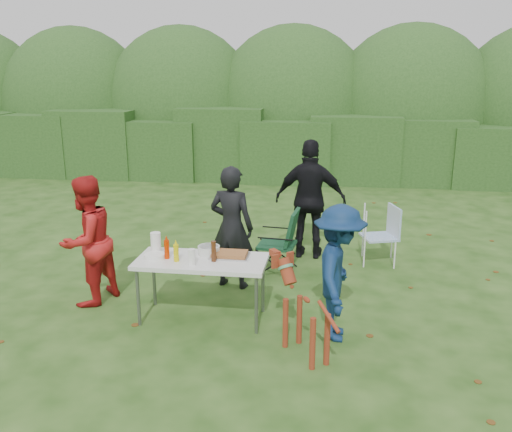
# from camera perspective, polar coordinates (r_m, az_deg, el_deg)

# --- Properties ---
(ground) EXTENTS (80.00, 80.00, 0.00)m
(ground) POSITION_cam_1_polar(r_m,az_deg,el_deg) (6.59, -3.04, -10.49)
(ground) COLOR #1E4211
(hedge_row) EXTENTS (22.00, 1.40, 1.70)m
(hedge_row) POSITION_cam_1_polar(r_m,az_deg,el_deg) (13.99, 3.32, 7.22)
(hedge_row) COLOR #23471C
(hedge_row) RESTS_ON ground
(shrub_backdrop) EXTENTS (20.00, 2.60, 3.20)m
(shrub_backdrop) POSITION_cam_1_polar(r_m,az_deg,el_deg) (15.49, 3.89, 10.82)
(shrub_backdrop) COLOR #3D6628
(shrub_backdrop) RESTS_ON ground
(folding_table) EXTENTS (1.50, 0.70, 0.74)m
(folding_table) POSITION_cam_1_polar(r_m,az_deg,el_deg) (6.30, -5.76, -5.02)
(folding_table) COLOR silver
(folding_table) RESTS_ON ground
(person_cook) EXTENTS (0.67, 0.52, 1.65)m
(person_cook) POSITION_cam_1_polar(r_m,az_deg,el_deg) (7.16, -2.58, -1.19)
(person_cook) COLOR black
(person_cook) RESTS_ON ground
(person_red_jacket) EXTENTS (0.84, 0.95, 1.62)m
(person_red_jacket) POSITION_cam_1_polar(r_m,az_deg,el_deg) (6.97, -17.35, -2.52)
(person_red_jacket) COLOR #B21919
(person_red_jacket) RESTS_ON ground
(person_black_puffy) EXTENTS (1.10, 0.52, 1.83)m
(person_black_puffy) POSITION_cam_1_polar(r_m,az_deg,el_deg) (8.28, 5.76, 1.73)
(person_black_puffy) COLOR black
(person_black_puffy) RESTS_ON ground
(child) EXTENTS (0.62, 1.00, 1.50)m
(child) POSITION_cam_1_polar(r_m,az_deg,el_deg) (5.89, 8.69, -5.96)
(child) COLOR navy
(child) RESTS_ON ground
(dog) EXTENTS (0.92, 1.04, 0.95)m
(dog) POSITION_cam_1_polar(r_m,az_deg,el_deg) (5.59, 5.30, -10.16)
(dog) COLOR maroon
(dog) RESTS_ON ground
(camping_chair) EXTENTS (0.65, 0.65, 0.94)m
(camping_chair) POSITION_cam_1_polar(r_m,az_deg,el_deg) (7.74, 2.21, -2.64)
(camping_chair) COLOR #143F24
(camping_chair) RESTS_ON ground
(lawn_chair) EXTENTS (0.65, 0.65, 0.88)m
(lawn_chair) POSITION_cam_1_polar(r_m,az_deg,el_deg) (8.33, 12.84, -1.91)
(lawn_chair) COLOR #4376B6
(lawn_chair) RESTS_ON ground
(food_tray) EXTENTS (0.45, 0.30, 0.02)m
(food_tray) POSITION_cam_1_polar(r_m,az_deg,el_deg) (6.33, -2.79, -4.22)
(food_tray) COLOR #B7B7BA
(food_tray) RESTS_ON folding_table
(focaccia_bread) EXTENTS (0.40, 0.26, 0.04)m
(focaccia_bread) POSITION_cam_1_polar(r_m,az_deg,el_deg) (6.32, -2.80, -3.98)
(focaccia_bread) COLOR #985C2F
(focaccia_bread) RESTS_ON food_tray
(mustard_bottle) EXTENTS (0.06, 0.06, 0.20)m
(mustard_bottle) POSITION_cam_1_polar(r_m,az_deg,el_deg) (6.22, -8.41, -3.87)
(mustard_bottle) COLOR #D3C207
(mustard_bottle) RESTS_ON folding_table
(ketchup_bottle) EXTENTS (0.06, 0.06, 0.22)m
(ketchup_bottle) POSITION_cam_1_polar(r_m,az_deg,el_deg) (6.32, -9.37, -3.48)
(ketchup_bottle) COLOR #BB2500
(ketchup_bottle) RESTS_ON folding_table
(beer_bottle) EXTENTS (0.06, 0.06, 0.24)m
(beer_bottle) POSITION_cam_1_polar(r_m,az_deg,el_deg) (6.16, -4.48, -3.72)
(beer_bottle) COLOR #47230F
(beer_bottle) RESTS_ON folding_table
(paper_towel_roll) EXTENTS (0.12, 0.12, 0.26)m
(paper_towel_roll) POSITION_cam_1_polar(r_m,az_deg,el_deg) (6.49, -10.50, -2.83)
(paper_towel_roll) COLOR white
(paper_towel_roll) RESTS_ON folding_table
(cup_stack) EXTENTS (0.08, 0.08, 0.18)m
(cup_stack) POSITION_cam_1_polar(r_m,az_deg,el_deg) (6.10, -6.77, -4.29)
(cup_stack) COLOR white
(cup_stack) RESTS_ON folding_table
(pasta_bowl) EXTENTS (0.26, 0.26, 0.10)m
(pasta_bowl) POSITION_cam_1_polar(r_m,az_deg,el_deg) (6.42, -4.99, -3.60)
(pasta_bowl) COLOR silver
(pasta_bowl) RESTS_ON folding_table
(plate_stack) EXTENTS (0.24, 0.24, 0.05)m
(plate_stack) POSITION_cam_1_polar(r_m,az_deg,el_deg) (6.38, -10.62, -4.17)
(plate_stack) COLOR white
(plate_stack) RESTS_ON folding_table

